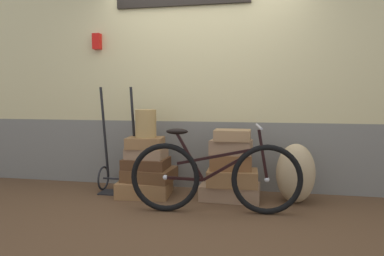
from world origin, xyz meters
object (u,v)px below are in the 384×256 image
Objects in this scene: suitcase_7 at (230,162)px; suitcase_6 at (232,178)px; suitcase_1 at (150,174)px; suitcase_9 at (232,135)px; suitcase_2 at (146,163)px; wicker_basket at (146,124)px; burlap_sack at (296,173)px; bicycle at (215,177)px; suitcase_4 at (145,143)px; suitcase_8 at (231,147)px; suitcase_3 at (146,153)px; luggage_trolley at (119,169)px; suitcase_5 at (230,192)px; suitcase_0 at (145,188)px.

suitcase_6 is at bearing -34.05° from suitcase_7.
suitcase_9 is at bearing 3.65° from suitcase_1.
suitcase_2 is 0.47m from wicker_basket.
suitcase_2 is at bearing -179.08° from burlap_sack.
suitcase_6 is 0.48m from bicycle.
suitcase_2 is at bearing 176.53° from suitcase_6.
suitcase_8 is (1.00, 0.02, -0.03)m from suitcase_4.
suitcase_2 reaches higher than suitcase_1.
wicker_basket is at bearing 176.97° from suitcase_6.
burlap_sack is at bearing 2.08° from suitcase_3.
suitcase_6 is 0.32× the size of bicycle.
burlap_sack reaches higher than suitcase_7.
suitcase_1 is 0.97m from bicycle.
suitcase_3 is 0.26× the size of bicycle.
suitcase_4 is 0.33× the size of luggage_trolley.
burlap_sack is (1.70, 0.03, -0.05)m from suitcase_2.
suitcase_1 is 0.84× the size of suitcase_5.
suitcase_9 reaches higher than suitcase_0.
burlap_sack is at bearing -1.24° from luggage_trolley.
suitcase_2 is at bearing 115.24° from wicker_basket.
luggage_trolley is 2.08m from burlap_sack.
suitcase_0 is 0.46× the size of luggage_trolley.
burlap_sack is at bearing -2.86° from suitcase_0.
suitcase_1 is at bearing 16.57° from wicker_basket.
luggage_trolley reaches higher than suitcase_6.
suitcase_1 reaches higher than suitcase_0.
suitcase_5 is 1.45× the size of suitcase_7.
suitcase_0 is 1.42× the size of suitcase_4.
burlap_sack is at bearing 1.24° from suitcase_2.
burlap_sack is (1.71, 0.03, -0.30)m from suitcase_4.
suitcase_0 is at bearing 173.71° from suitcase_7.
suitcase_1 is 0.14m from suitcase_2.
suitcase_0 is 1.50× the size of suitcase_9.
suitcase_4 is 1.09m from suitcase_6.
suitcase_0 is 0.41m from suitcase_3.
suitcase_6 is at bearing 72.39° from bicycle.
suitcase_1 is at bearing -179.16° from burlap_sack.
suitcase_1 is at bearing 150.37° from bicycle.
suitcase_3 is 0.68× the size of burlap_sack.
suitcase_1 is at bearing 5.97° from suitcase_4.
suitcase_4 is 1.06× the size of suitcase_9.
bicycle is at bearing -23.54° from luggage_trolley.
luggage_trolley reaches higher than suitcase_3.
suitcase_0 is 0.91× the size of burlap_sack.
suitcase_4 reaches higher than suitcase_1.
burlap_sack is (2.08, -0.04, 0.04)m from luggage_trolley.
wicker_basket is at bearing -174.04° from suitcase_8.
suitcase_6 is at bearing -175.50° from burlap_sack.
burlap_sack is at bearing 5.68° from suitcase_1.
luggage_trolley is 1.96× the size of burlap_sack.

